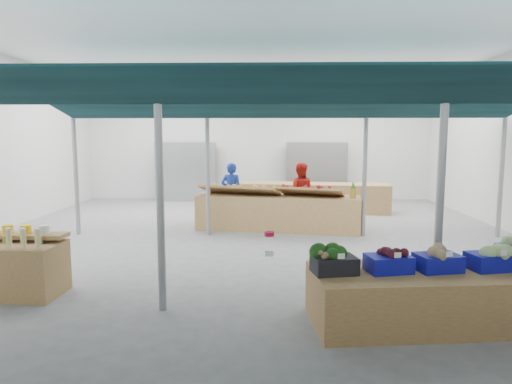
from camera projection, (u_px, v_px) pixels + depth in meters
floor at (252, 240)px, 9.87m from camera, size 13.00×13.00×0.00m
hall at (254, 119)px, 10.97m from camera, size 13.00×13.00×13.00m
pole_grid at (291, 161)px, 7.89m from camera, size 10.00×4.60×3.00m
awnings at (291, 104)px, 7.77m from camera, size 9.50×7.08×0.30m
back_shelving_left at (186, 172)px, 15.77m from camera, size 2.00×0.50×2.00m
back_shelving_right at (316, 172)px, 15.64m from camera, size 2.00×0.50×2.00m
bottle_shelf at (4, 266)px, 6.47m from camera, size 1.70×1.11×1.02m
veg_counter at (451, 296)px, 5.48m from camera, size 3.44×1.46×0.65m
fruit_counter at (278, 213)px, 10.93m from camera, size 3.96×1.50×0.83m
far_counter at (309, 197)px, 13.58m from camera, size 4.75×1.47×0.84m
vendor_left at (232, 192)px, 12.01m from camera, size 0.61×0.45×1.55m
vendor_right at (300, 192)px, 11.96m from camera, size 0.83×0.69×1.55m
crate_broccoli at (334, 260)px, 5.32m from camera, size 0.56×0.45×0.35m
crate_beets at (388, 261)px, 5.37m from camera, size 0.56×0.45×0.29m
crate_celeriac at (438, 259)px, 5.41m from camera, size 0.56×0.45×0.31m
crate_cabbage at (490, 257)px, 5.46m from camera, size 0.56×0.45×0.35m
sparrow at (324, 255)px, 5.18m from camera, size 0.12×0.09×0.11m
pole_ribbon at (269, 236)px, 5.35m from camera, size 0.12×0.12×0.28m
apple_heap_yellow at (239, 188)px, 10.93m from camera, size 2.02×1.24×0.27m
apple_heap_red at (311, 190)px, 10.63m from camera, size 1.64×1.12×0.27m
pineapple at (353, 190)px, 10.45m from camera, size 0.14×0.14×0.39m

